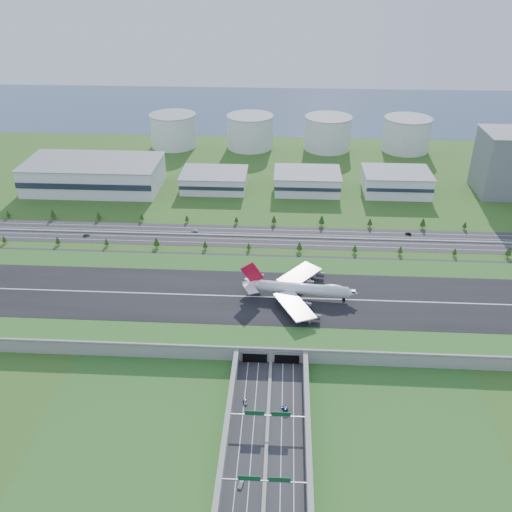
# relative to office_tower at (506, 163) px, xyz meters

# --- Properties ---
(ground) EXTENTS (1200.00, 1200.00, 0.00)m
(ground) POSITION_rel_office_tower_xyz_m (-200.00, -195.00, -27.50)
(ground) COLOR #294816
(ground) RESTS_ON ground
(airfield_deck) EXTENTS (520.00, 100.00, 9.20)m
(airfield_deck) POSITION_rel_office_tower_xyz_m (-200.00, -195.09, -23.38)
(airfield_deck) COLOR gray
(airfield_deck) RESTS_ON ground
(underpass_road) EXTENTS (38.80, 120.40, 8.00)m
(underpass_road) POSITION_rel_office_tower_xyz_m (-200.00, -294.42, -24.07)
(underpass_road) COLOR #28282B
(underpass_road) RESTS_ON ground
(sign_gantry_near) EXTENTS (38.70, 0.70, 9.80)m
(sign_gantry_near) POSITION_rel_office_tower_xyz_m (-200.00, -290.04, -20.55)
(sign_gantry_near) COLOR gray
(sign_gantry_near) RESTS_ON ground
(sign_gantry_far) EXTENTS (38.70, 0.70, 9.80)m
(sign_gantry_far) POSITION_rel_office_tower_xyz_m (-200.00, -325.04, -20.55)
(sign_gantry_far) COLOR gray
(sign_gantry_far) RESTS_ON ground
(north_expressway) EXTENTS (560.00, 36.00, 0.12)m
(north_expressway) POSITION_rel_office_tower_xyz_m (-200.00, -100.00, -27.44)
(north_expressway) COLOR #28282B
(north_expressway) RESTS_ON ground
(tree_row) EXTENTS (502.27, 48.67, 8.49)m
(tree_row) POSITION_rel_office_tower_xyz_m (-183.76, -99.15, -22.88)
(tree_row) COLOR #3D2819
(tree_row) RESTS_ON ground
(hangar_west) EXTENTS (120.00, 60.00, 25.00)m
(hangar_west) POSITION_rel_office_tower_xyz_m (-370.00, -10.00, -15.00)
(hangar_west) COLOR silver
(hangar_west) RESTS_ON ground
(hangar_mid_a) EXTENTS (58.00, 42.00, 15.00)m
(hangar_mid_a) POSITION_rel_office_tower_xyz_m (-260.00, -5.00, -20.00)
(hangar_mid_a) COLOR silver
(hangar_mid_a) RESTS_ON ground
(hangar_mid_b) EXTENTS (58.00, 42.00, 17.00)m
(hangar_mid_b) POSITION_rel_office_tower_xyz_m (-175.00, -5.00, -19.00)
(hangar_mid_b) COLOR silver
(hangar_mid_b) RESTS_ON ground
(hangar_mid_c) EXTENTS (58.00, 42.00, 19.00)m
(hangar_mid_c) POSITION_rel_office_tower_xyz_m (-95.00, -5.00, -18.00)
(hangar_mid_c) COLOR silver
(hangar_mid_c) RESTS_ON ground
(office_tower) EXTENTS (46.00, 46.00, 55.00)m
(office_tower) POSITION_rel_office_tower_xyz_m (0.00, 0.00, 0.00)
(office_tower) COLOR slate
(office_tower) RESTS_ON ground
(fuel_tank_a) EXTENTS (50.00, 50.00, 35.00)m
(fuel_tank_a) POSITION_rel_office_tower_xyz_m (-320.00, 115.00, -10.00)
(fuel_tank_a) COLOR silver
(fuel_tank_a) RESTS_ON ground
(fuel_tank_b) EXTENTS (50.00, 50.00, 35.00)m
(fuel_tank_b) POSITION_rel_office_tower_xyz_m (-235.00, 115.00, -10.00)
(fuel_tank_b) COLOR silver
(fuel_tank_b) RESTS_ON ground
(fuel_tank_c) EXTENTS (50.00, 50.00, 35.00)m
(fuel_tank_c) POSITION_rel_office_tower_xyz_m (-150.00, 115.00, -10.00)
(fuel_tank_c) COLOR silver
(fuel_tank_c) RESTS_ON ground
(fuel_tank_d) EXTENTS (50.00, 50.00, 35.00)m
(fuel_tank_d) POSITION_rel_office_tower_xyz_m (-65.00, 115.00, -10.00)
(fuel_tank_d) COLOR silver
(fuel_tank_d) RESTS_ON ground
(bay_water) EXTENTS (1200.00, 260.00, 0.06)m
(bay_water) POSITION_rel_office_tower_xyz_m (-200.00, 285.00, -27.47)
(bay_water) COLOR #344A65
(bay_water) RESTS_ON ground
(boeing_747) EXTENTS (71.35, 67.16, 22.07)m
(boeing_747) POSITION_rel_office_tower_xyz_m (-184.54, -193.35, -13.25)
(boeing_747) COLOR white
(boeing_747) RESTS_ON airfield_deck
(car_0) EXTENTS (2.43, 4.33, 1.39)m
(car_0) POSITION_rel_office_tower_xyz_m (-211.54, -275.59, -26.68)
(car_0) COLOR #9D9CA1
(car_0) RESTS_ON ground
(car_1) EXTENTS (2.60, 4.85, 1.52)m
(car_1) POSITION_rel_office_tower_xyz_m (-209.75, -321.85, -26.62)
(car_1) COLOR silver
(car_1) RESTS_ON ground
(car_2) EXTENTS (3.88, 6.27, 1.62)m
(car_2) POSITION_rel_office_tower_xyz_m (-191.98, -279.98, -26.57)
(car_2) COLOR #0E1D47
(car_2) RESTS_ON ground
(car_4) EXTENTS (5.36, 3.64, 1.69)m
(car_4) POSITION_rel_office_tower_xyz_m (-346.59, -106.50, -26.53)
(car_4) COLOR #525257
(car_4) RESTS_ON ground
(car_5) EXTENTS (4.99, 3.36, 1.56)m
(car_5) POSITION_rel_office_tower_xyz_m (-98.67, -90.30, -26.60)
(car_5) COLOR black
(car_5) RESTS_ON ground
(car_7) EXTENTS (5.75, 3.43, 1.56)m
(car_7) POSITION_rel_office_tower_xyz_m (-264.65, -94.23, -26.60)
(car_7) COLOR white
(car_7) RESTS_ON ground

